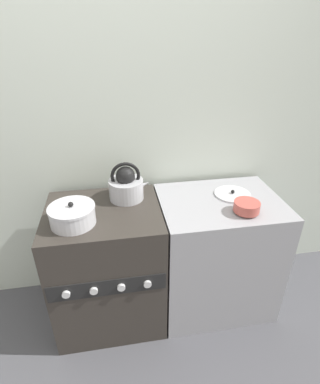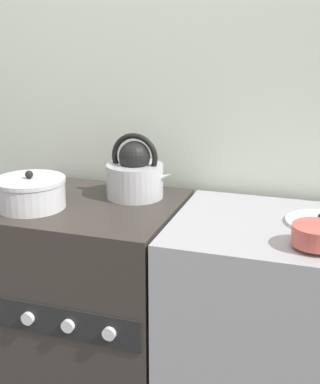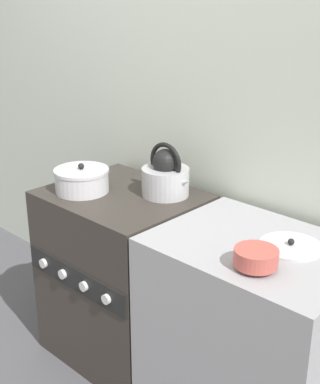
{
  "view_description": "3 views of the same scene",
  "coord_description": "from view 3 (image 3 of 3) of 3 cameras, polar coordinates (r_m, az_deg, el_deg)",
  "views": [
    {
      "loc": [
        0.08,
        -1.23,
        1.77
      ],
      "look_at": [
        0.34,
        0.27,
        0.94
      ],
      "focal_mm": 28.0,
      "sensor_mm": 36.0,
      "label": 1
    },
    {
      "loc": [
        0.84,
        -1.37,
        1.46
      ],
      "look_at": [
        0.28,
        0.32,
        0.9
      ],
      "focal_mm": 50.0,
      "sensor_mm": 36.0,
      "label": 2
    },
    {
      "loc": [
        1.67,
        -1.22,
        1.71
      ],
      "look_at": [
        0.25,
        0.28,
        0.92
      ],
      "focal_mm": 50.0,
      "sensor_mm": 36.0,
      "label": 3
    }
  ],
  "objects": [
    {
      "name": "loose_pot_lid",
      "position": [
        1.99,
        13.77,
        -5.61
      ],
      "size": [
        0.23,
        0.23,
        0.03
      ],
      "color": "silver",
      "rests_on": "counter"
    },
    {
      "name": "counter",
      "position": [
        2.21,
        9.75,
        -15.29
      ],
      "size": [
        0.76,
        0.59,
        0.84
      ],
      "color": "#99999E",
      "rests_on": "ground_plane"
    },
    {
      "name": "cooking_pot",
      "position": [
        2.45,
        -8.34,
        1.26
      ],
      "size": [
        0.25,
        0.25,
        0.13
      ],
      "color": "silver",
      "rests_on": "stove"
    },
    {
      "name": "enamel_bowl",
      "position": [
        1.81,
        10.2,
        -6.91
      ],
      "size": [
        0.15,
        0.15,
        0.07
      ],
      "color": "#B75147",
      "rests_on": "counter"
    },
    {
      "name": "ground_plane",
      "position": [
        2.69,
        -8.36,
        -18.84
      ],
      "size": [
        12.0,
        12.0,
        0.0
      ],
      "primitive_type": "plane",
      "color": "#4C4C51"
    },
    {
      "name": "stove",
      "position": [
        2.6,
        -3.88,
        -8.87
      ],
      "size": [
        0.68,
        0.59,
        0.84
      ],
      "color": "#332D28",
      "rests_on": "ground_plane"
    },
    {
      "name": "kettle",
      "position": [
        2.36,
        0.63,
        1.68
      ],
      "size": [
        0.26,
        0.21,
        0.24
      ],
      "color": "#B2B2B7",
      "rests_on": "stove"
    },
    {
      "name": "wall_back",
      "position": [
        2.56,
        1.87,
        10.56
      ],
      "size": [
        7.0,
        0.06,
        2.5
      ],
      "color": "silver",
      "rests_on": "ground_plane"
    }
  ]
}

